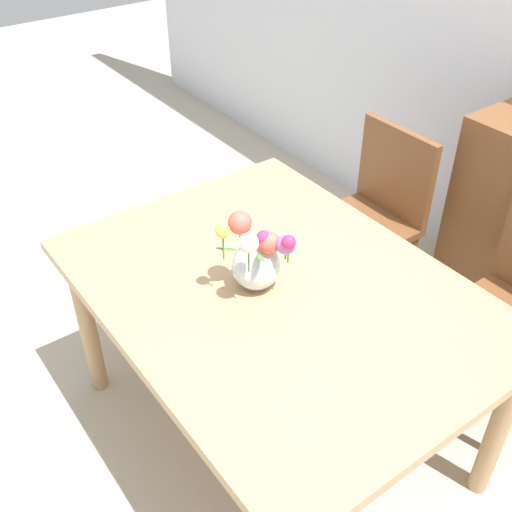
# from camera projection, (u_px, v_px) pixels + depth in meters

# --- Properties ---
(ground_plane) EXTENTS (12.00, 12.00, 0.00)m
(ground_plane) POSITION_uv_depth(u_px,v_px,m) (274.00, 431.00, 2.49)
(ground_plane) COLOR #B7AD99
(dining_table) EXTENTS (1.44, 1.08, 0.76)m
(dining_table) POSITION_uv_depth(u_px,v_px,m) (277.00, 307.00, 2.09)
(dining_table) COLOR tan
(dining_table) RESTS_ON ground_plane
(chair_left) EXTENTS (0.42, 0.42, 0.90)m
(chair_left) POSITION_uv_depth(u_px,v_px,m) (374.00, 210.00, 2.85)
(chair_left) COLOR brown
(chair_left) RESTS_ON ground_plane
(flower_vase) EXTENTS (0.21, 0.21, 0.28)m
(flower_vase) POSITION_uv_depth(u_px,v_px,m) (257.00, 258.00, 1.96)
(flower_vase) COLOR silver
(flower_vase) RESTS_ON dining_table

